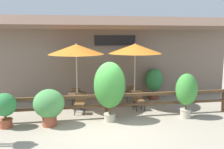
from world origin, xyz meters
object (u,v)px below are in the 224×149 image
(potted_plant_entrance_palm, at_px, (186,91))
(patio_umbrella_near, at_px, (76,49))
(chair_middle_wallside, at_px, (131,93))
(potted_plant_small_flowering, at_px, (110,86))
(chair_near_streetside, at_px, (80,102))
(dining_table_middle, at_px, (134,94))
(patio_umbrella_middle, at_px, (135,49))
(potted_plant_broad_leaf, at_px, (49,105))
(potted_plant_tall_tropical, at_px, (154,81))
(chair_near_wallside, at_px, (77,95))
(chair_middle_streetside, at_px, (139,99))
(dining_table_near, at_px, (77,96))
(potted_plant_corner_fern, at_px, (5,107))

(potted_plant_entrance_palm, bearing_deg, patio_umbrella_near, 155.28)
(chair_middle_wallside, xyz_separation_m, potted_plant_small_flowering, (-1.48, -2.54, 0.89))
(potted_plant_entrance_palm, bearing_deg, chair_near_streetside, 162.91)
(patio_umbrella_near, bearing_deg, dining_table_middle, 1.50)
(patio_umbrella_near, xyz_separation_m, patio_umbrella_middle, (2.63, 0.07, 0.00))
(potted_plant_broad_leaf, bearing_deg, potted_plant_entrance_palm, -0.07)
(dining_table_middle, distance_m, potted_plant_tall_tropical, 1.71)
(chair_middle_wallside, bearing_deg, chair_near_streetside, 43.20)
(chair_near_wallside, height_order, chair_middle_streetside, same)
(chair_near_wallside, bearing_deg, patio_umbrella_near, 103.60)
(dining_table_near, height_order, potted_plant_small_flowering, potted_plant_small_flowering)
(chair_middle_streetside, relative_size, chair_middle_wallside, 1.00)
(dining_table_middle, bearing_deg, potted_plant_entrance_palm, -51.99)
(potted_plant_broad_leaf, bearing_deg, patio_umbrella_middle, 28.30)
(patio_umbrella_near, bearing_deg, potted_plant_broad_leaf, -119.09)
(chair_near_streetside, distance_m, potted_plant_corner_fern, 2.93)
(dining_table_near, distance_m, chair_middle_streetside, 2.72)
(chair_near_streetside, bearing_deg, potted_plant_tall_tropical, 33.62)
(chair_near_streetside, height_order, potted_plant_broad_leaf, potted_plant_broad_leaf)
(chair_near_streetside, xyz_separation_m, patio_umbrella_middle, (2.56, 0.73, 2.18))
(potted_plant_broad_leaf, relative_size, potted_plant_entrance_palm, 0.76)
(dining_table_middle, height_order, potted_plant_corner_fern, potted_plant_corner_fern)
(patio_umbrella_near, bearing_deg, potted_plant_small_flowering, -57.64)
(patio_umbrella_middle, height_order, potted_plant_tall_tropical, patio_umbrella_middle)
(patio_umbrella_middle, height_order, potted_plant_small_flowering, patio_umbrella_middle)
(dining_table_near, height_order, chair_middle_streetside, chair_middle_streetside)
(chair_middle_streetside, bearing_deg, potted_plant_entrance_palm, -46.72)
(chair_near_streetside, bearing_deg, potted_plant_corner_fern, -146.94)
(dining_table_near, bearing_deg, patio_umbrella_middle, 1.50)
(dining_table_near, distance_m, potted_plant_entrance_palm, 4.65)
(dining_table_near, relative_size, chair_middle_streetside, 0.97)
(chair_middle_streetside, height_order, potted_plant_small_flowering, potted_plant_small_flowering)
(potted_plant_small_flowering, bearing_deg, dining_table_near, 122.36)
(patio_umbrella_middle, distance_m, chair_middle_streetside, 2.27)
(potted_plant_corner_fern, distance_m, potted_plant_tall_tropical, 7.17)
(patio_umbrella_near, height_order, chair_near_streetside, patio_umbrella_near)
(potted_plant_corner_fern, bearing_deg, patio_umbrella_near, 35.64)
(chair_near_wallside, height_order, dining_table_middle, chair_near_wallside)
(patio_umbrella_near, height_order, dining_table_middle, patio_umbrella_near)
(patio_umbrella_middle, bearing_deg, patio_umbrella_near, -178.50)
(patio_umbrella_near, height_order, chair_middle_wallside, patio_umbrella_near)
(chair_near_wallside, height_order, potted_plant_broad_leaf, potted_plant_broad_leaf)
(chair_near_streetside, bearing_deg, chair_middle_wallside, 37.29)
(chair_near_streetside, distance_m, dining_table_middle, 2.66)
(chair_middle_streetside, xyz_separation_m, chair_middle_wallside, (-0.02, 1.29, 0.00))
(patio_umbrella_middle, relative_size, potted_plant_small_flowering, 1.28)
(potted_plant_tall_tropical, bearing_deg, patio_umbrella_near, -164.27)
(chair_near_streetside, distance_m, potted_plant_small_flowering, 1.82)
(patio_umbrella_near, xyz_separation_m, potted_plant_broad_leaf, (-1.07, -1.93, -1.88))
(dining_table_near, xyz_separation_m, chair_near_streetside, (0.07, -0.66, -0.10))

